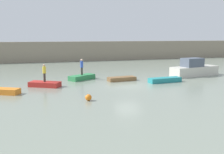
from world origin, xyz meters
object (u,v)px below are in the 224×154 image
object	(u,v)px
rowboat_teal	(165,80)
person_yellow_shirt	(44,72)
rowboat_orange	(2,91)
rowboat_green	(82,77)
rowboat_red	(45,84)
person_blue_shirt	(82,66)
rowboat_brown	(122,79)
mooring_buoy	(88,97)
motorboat	(194,69)

from	to	relation	value
rowboat_teal	person_yellow_shirt	xyz separation A→B (m)	(-12.19, 1.22, 1.17)
rowboat_orange	rowboat_green	xyz separation A→B (m)	(7.68, 5.11, 0.02)
rowboat_orange	rowboat_green	bearing A→B (deg)	60.93
rowboat_red	person_blue_shirt	distance (m)	5.24
rowboat_teal	person_yellow_shirt	world-z (taller)	person_yellow_shirt
rowboat_red	rowboat_teal	bearing A→B (deg)	23.64
rowboat_brown	mooring_buoy	xyz separation A→B (m)	(-5.22, -7.48, 0.03)
rowboat_green	motorboat	bearing A→B (deg)	-39.10
rowboat_red	rowboat_brown	bearing A→B (deg)	36.21
rowboat_green	rowboat_brown	xyz separation A→B (m)	(4.02, -1.98, -0.05)
rowboat_teal	person_yellow_shirt	bearing A→B (deg)	169.45
rowboat_green	person_yellow_shirt	size ratio (longest dim) A/B	1.84
rowboat_teal	rowboat_red	bearing A→B (deg)	169.45
person_yellow_shirt	mooring_buoy	world-z (taller)	person_yellow_shirt
motorboat	rowboat_teal	size ratio (longest dim) A/B	1.83
rowboat_orange	rowboat_teal	bearing A→B (deg)	30.68
person_yellow_shirt	rowboat_green	bearing A→B (deg)	35.55
rowboat_green	person_yellow_shirt	xyz separation A→B (m)	(-4.13, -2.95, 1.16)
rowboat_brown	rowboat_teal	world-z (taller)	rowboat_teal
motorboat	person_blue_shirt	world-z (taller)	person_blue_shirt
rowboat_teal	person_blue_shirt	size ratio (longest dim) A/B	1.99
person_blue_shirt	mooring_buoy	world-z (taller)	person_blue_shirt
rowboat_brown	rowboat_teal	xyz separation A→B (m)	(4.04, -2.20, 0.04)
motorboat	mooring_buoy	size ratio (longest dim) A/B	13.24
rowboat_brown	person_yellow_shirt	bearing A→B (deg)	-178.16
rowboat_orange	person_yellow_shirt	size ratio (longest dim) A/B	1.74
rowboat_orange	rowboat_brown	distance (m)	12.12
rowboat_orange	motorboat	bearing A→B (deg)	37.68
rowboat_orange	person_yellow_shirt	bearing A→B (deg)	58.60
rowboat_green	rowboat_teal	world-z (taller)	rowboat_green
rowboat_orange	person_blue_shirt	bearing A→B (deg)	60.93
rowboat_green	person_blue_shirt	size ratio (longest dim) A/B	1.72
rowboat_green	mooring_buoy	size ratio (longest dim) A/B	6.29
rowboat_brown	mooring_buoy	world-z (taller)	mooring_buoy
rowboat_orange	person_blue_shirt	xyz separation A→B (m)	(7.68, 5.11, 1.29)
rowboat_red	mooring_buoy	size ratio (longest dim) A/B	5.96
motorboat	rowboat_red	size ratio (longest dim) A/B	2.22
rowboat_orange	rowboat_green	size ratio (longest dim) A/B	0.94
rowboat_green	mooring_buoy	bearing A→B (deg)	-131.23
motorboat	rowboat_teal	xyz separation A→B (m)	(-5.53, -2.97, -0.58)
motorboat	rowboat_brown	world-z (taller)	motorboat
rowboat_brown	rowboat_teal	bearing A→B (deg)	-33.58
rowboat_red	rowboat_brown	world-z (taller)	rowboat_red
person_yellow_shirt	rowboat_red	bearing A→B (deg)	0.00
rowboat_teal	person_blue_shirt	bearing A→B (deg)	147.79
rowboat_green	rowboat_orange	bearing A→B (deg)	179.64
motorboat	person_yellow_shirt	distance (m)	17.81
motorboat	rowboat_orange	world-z (taller)	motorboat
rowboat_red	rowboat_green	distance (m)	5.08
rowboat_red	rowboat_green	world-z (taller)	rowboat_green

